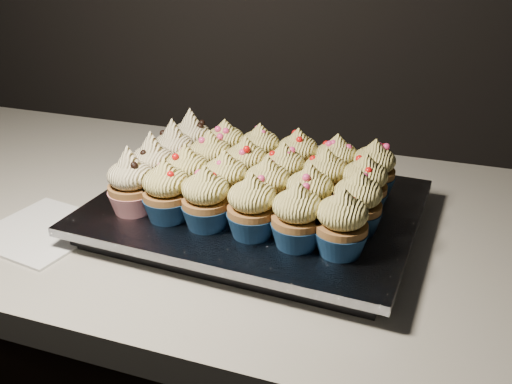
{
  "coord_description": "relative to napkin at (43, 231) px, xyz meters",
  "views": [
    {
      "loc": [
        0.17,
        1.0,
        1.29
      ],
      "look_at": [
        -0.07,
        1.66,
        0.95
      ],
      "focal_mm": 40.0,
      "sensor_mm": 36.0,
      "label": 1
    }
  ],
  "objects": [
    {
      "name": "cupcake_8",
      "position": [
        0.24,
        0.09,
        0.07
      ],
      "size": [
        0.06,
        0.06,
        0.08
      ],
      "color": "navy",
      "rests_on": "foil_lining"
    },
    {
      "name": "cupcake_10",
      "position": [
        0.35,
        0.09,
        0.07
      ],
      "size": [
        0.06,
        0.06,
        0.08
      ],
      "color": "navy",
      "rests_on": "foil_lining"
    },
    {
      "name": "cupcake_7",
      "position": [
        0.18,
        0.09,
        0.07
      ],
      "size": [
        0.06,
        0.06,
        0.08
      ],
      "color": "navy",
      "rests_on": "foil_lining"
    },
    {
      "name": "cupcake_11",
      "position": [
        0.41,
        0.09,
        0.07
      ],
      "size": [
        0.06,
        0.06,
        0.08
      ],
      "color": "navy",
      "rests_on": "foil_lining"
    },
    {
      "name": "cupcake_3",
      "position": [
        0.29,
        0.03,
        0.07
      ],
      "size": [
        0.06,
        0.06,
        0.08
      ],
      "color": "navy",
      "rests_on": "foil_lining"
    },
    {
      "name": "cupcake_13",
      "position": [
        0.19,
        0.16,
        0.07
      ],
      "size": [
        0.06,
        0.06,
        0.08
      ],
      "color": "navy",
      "rests_on": "foil_lining"
    },
    {
      "name": "cupcake_16",
      "position": [
        0.36,
        0.15,
        0.07
      ],
      "size": [
        0.06,
        0.06,
        0.08
      ],
      "color": "navy",
      "rests_on": "foil_lining"
    },
    {
      "name": "cupcake_9",
      "position": [
        0.29,
        0.09,
        0.07
      ],
      "size": [
        0.06,
        0.06,
        0.08
      ],
      "color": "navy",
      "rests_on": "foil_lining"
    },
    {
      "name": "cupcake_20",
      "position": [
        0.24,
        0.21,
        0.07
      ],
      "size": [
        0.06,
        0.06,
        0.08
      ],
      "color": "navy",
      "rests_on": "foil_lining"
    },
    {
      "name": "cupcake_0",
      "position": [
        0.12,
        0.04,
        0.07
      ],
      "size": [
        0.06,
        0.06,
        0.1
      ],
      "color": "red",
      "rests_on": "foil_lining"
    },
    {
      "name": "cupcake_18",
      "position": [
        0.13,
        0.21,
        0.07
      ],
      "size": [
        0.06,
        0.06,
        0.1
      ],
      "color": "red",
      "rests_on": "foil_lining"
    },
    {
      "name": "baking_tray",
      "position": [
        0.27,
        0.12,
        0.01
      ],
      "size": [
        0.42,
        0.33,
        0.02
      ],
      "primitive_type": "cube",
      "rotation": [
        0.0,
        0.0,
        -0.05
      ],
      "color": "black",
      "rests_on": "worktop"
    },
    {
      "name": "worktop",
      "position": [
        0.34,
        0.16,
        -0.02
      ],
      "size": [
        2.44,
        0.64,
        0.04
      ],
      "primitive_type": "cube",
      "color": "beige",
      "rests_on": "cabinet"
    },
    {
      "name": "cupcake_15",
      "position": [
        0.3,
        0.15,
        0.07
      ],
      "size": [
        0.06,
        0.06,
        0.08
      ],
      "color": "navy",
      "rests_on": "foil_lining"
    },
    {
      "name": "napkin",
      "position": [
        0.0,
        0.0,
        0.0
      ],
      "size": [
        0.17,
        0.17,
        0.0
      ],
      "primitive_type": "cube",
      "rotation": [
        0.0,
        0.0,
        -0.16
      ],
      "color": "white",
      "rests_on": "worktop"
    },
    {
      "name": "cupcake_17",
      "position": [
        0.41,
        0.14,
        0.07
      ],
      "size": [
        0.06,
        0.06,
        0.08
      ],
      "color": "navy",
      "rests_on": "foil_lining"
    },
    {
      "name": "cupcake_1",
      "position": [
        0.18,
        0.04,
        0.07
      ],
      "size": [
        0.06,
        0.06,
        0.08
      ],
      "color": "navy",
      "rests_on": "foil_lining"
    },
    {
      "name": "cupcake_4",
      "position": [
        0.35,
        0.03,
        0.07
      ],
      "size": [
        0.06,
        0.06,
        0.08
      ],
      "color": "navy",
      "rests_on": "foil_lining"
    },
    {
      "name": "cupcake_23",
      "position": [
        0.42,
        0.2,
        0.07
      ],
      "size": [
        0.06,
        0.06,
        0.08
      ],
      "color": "navy",
      "rests_on": "foil_lining"
    },
    {
      "name": "cupcake_5",
      "position": [
        0.41,
        0.03,
        0.07
      ],
      "size": [
        0.06,
        0.06,
        0.08
      ],
      "color": "navy",
      "rests_on": "foil_lining"
    },
    {
      "name": "cupcake_19",
      "position": [
        0.19,
        0.21,
        0.07
      ],
      "size": [
        0.06,
        0.06,
        0.08
      ],
      "color": "navy",
      "rests_on": "foil_lining"
    },
    {
      "name": "cupcake_14",
      "position": [
        0.24,
        0.15,
        0.07
      ],
      "size": [
        0.06,
        0.06,
        0.08
      ],
      "color": "navy",
      "rests_on": "foil_lining"
    },
    {
      "name": "cupcake_6",
      "position": [
        0.12,
        0.1,
        0.07
      ],
      "size": [
        0.06,
        0.06,
        0.1
      ],
      "color": "red",
      "rests_on": "foil_lining"
    },
    {
      "name": "cupcake_22",
      "position": [
        0.36,
        0.2,
        0.07
      ],
      "size": [
        0.06,
        0.06,
        0.08
      ],
      "color": "navy",
      "rests_on": "foil_lining"
    },
    {
      "name": "cupcake_12",
      "position": [
        0.12,
        0.16,
        0.07
      ],
      "size": [
        0.06,
        0.06,
        0.1
      ],
      "color": "red",
      "rests_on": "foil_lining"
    },
    {
      "name": "cupcake_21",
      "position": [
        0.3,
        0.21,
        0.07
      ],
      "size": [
        0.06,
        0.06,
        0.08
      ],
      "color": "navy",
      "rests_on": "foil_lining"
    },
    {
      "name": "foil_lining",
      "position": [
        0.27,
        0.12,
        0.03
      ],
      "size": [
        0.45,
        0.36,
        0.01
      ],
      "primitive_type": "cube",
      "rotation": [
        0.0,
        0.0,
        -0.05
      ],
      "color": "silver",
      "rests_on": "baking_tray"
    },
    {
      "name": "cupcake_2",
      "position": [
        0.23,
        0.03,
        0.07
      ],
      "size": [
        0.06,
        0.06,
        0.08
      ],
      "color": "navy",
      "rests_on": "foil_lining"
    }
  ]
}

